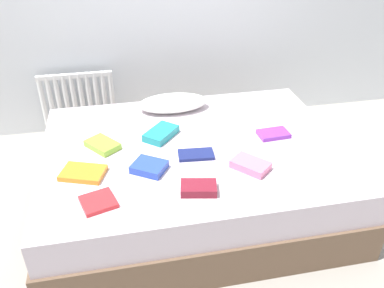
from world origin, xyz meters
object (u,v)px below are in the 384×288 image
at_px(textbook_purple, 273,134).
at_px(textbook_maroon, 199,188).
at_px(textbook_teal, 161,133).
at_px(textbook_lime, 103,145).
at_px(textbook_red, 98,202).
at_px(textbook_navy, 196,155).
at_px(textbook_pink, 250,165).
at_px(bed, 193,176).
at_px(radiator, 78,99).
at_px(pillow, 173,103).
at_px(textbook_orange, 83,173).
at_px(textbook_blue, 149,167).

height_order(textbook_purple, textbook_maroon, textbook_maroon).
xyz_separation_m(textbook_purple, textbook_teal, (-0.76, 0.14, 0.01)).
xyz_separation_m(textbook_lime, textbook_red, (-0.03, -0.57, -0.01)).
relative_size(textbook_navy, textbook_pink, 1.02).
bearing_deg(textbook_purple, bed, 177.68).
relative_size(radiator, pillow, 1.22).
xyz_separation_m(pillow, textbook_purple, (0.61, -0.53, -0.04)).
relative_size(pillow, textbook_orange, 2.11).
bearing_deg(textbook_red, pillow, 43.85).
bearing_deg(radiator, textbook_maroon, -66.31).
relative_size(bed, textbook_blue, 10.51).
height_order(bed, radiator, radiator).
bearing_deg(textbook_navy, textbook_teal, 128.12).
distance_m(textbook_maroon, textbook_pink, 0.39).
relative_size(textbook_blue, textbook_maroon, 0.95).
height_order(textbook_navy, textbook_lime, textbook_lime).
distance_m(textbook_orange, textbook_red, 0.29).
xyz_separation_m(textbook_navy, textbook_orange, (-0.69, -0.07, 0.00)).
distance_m(bed, textbook_blue, 0.48).
relative_size(radiator, textbook_orange, 2.58).
relative_size(textbook_pink, textbook_orange, 0.88).
height_order(textbook_teal, textbook_pink, textbook_teal).
xyz_separation_m(textbook_teal, textbook_maroon, (0.12, -0.63, -0.00)).
height_order(textbook_purple, textbook_teal, textbook_teal).
bearing_deg(textbook_navy, pillow, 98.31).
distance_m(pillow, textbook_navy, 0.67).
bearing_deg(radiator, textbook_orange, -85.78).
bearing_deg(textbook_lime, radiator, 153.79).
bearing_deg(textbook_teal, textbook_red, -172.78).
distance_m(textbook_navy, textbook_red, 0.70).
relative_size(bed, textbook_maroon, 10.03).
bearing_deg(textbook_navy, textbook_red, -145.38).
relative_size(radiator, textbook_pink, 2.95).
height_order(textbook_blue, textbook_orange, textbook_blue).
xyz_separation_m(textbook_purple, textbook_red, (-1.18, -0.49, -0.00)).
xyz_separation_m(textbook_teal, textbook_orange, (-0.51, -0.35, -0.01)).
bearing_deg(textbook_teal, textbook_blue, -156.80).
xyz_separation_m(pillow, textbook_blue, (-0.27, -0.76, -0.03)).
height_order(textbook_navy, textbook_orange, textbook_orange).
bearing_deg(textbook_navy, bed, 90.38).
bearing_deg(textbook_teal, radiator, 71.65).
distance_m(pillow, textbook_orange, 0.98).
xyz_separation_m(radiator, textbook_orange, (0.10, -1.39, 0.17)).
bearing_deg(textbook_maroon, textbook_orange, 166.93).
height_order(textbook_pink, textbook_red, textbook_pink).
height_order(bed, textbook_blue, textbook_blue).
bearing_deg(bed, pillow, 95.24).
distance_m(textbook_lime, textbook_red, 0.57).
height_order(bed, textbook_lime, textbook_lime).
bearing_deg(bed, textbook_blue, -145.03).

